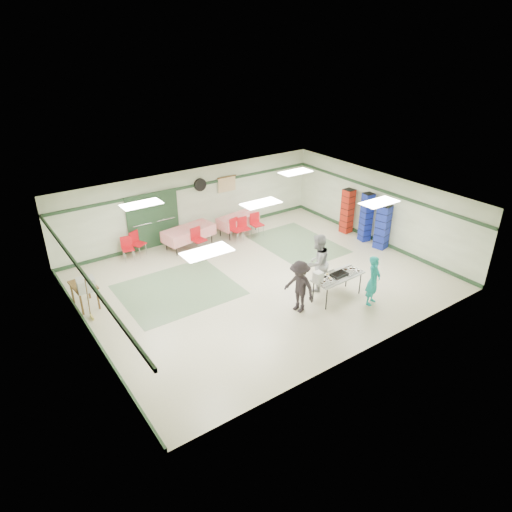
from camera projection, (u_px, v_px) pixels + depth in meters
floor at (261, 280)px, 14.98m from camera, size 11.00×11.00×0.00m
ceiling at (261, 203)px, 13.78m from camera, size 11.00×11.00×0.00m
wall_back at (194, 203)px, 17.68m from camera, size 11.00×0.00×11.00m
wall_front at (368, 307)px, 11.08m from camera, size 11.00×0.00×11.00m
wall_left at (85, 295)px, 11.56m from camera, size 0.00×9.00×9.00m
wall_right at (379, 208)px, 17.20m from camera, size 0.00×9.00×9.00m
trim_back at (193, 186)px, 17.35m from camera, size 11.00×0.06×0.10m
baseboard_back at (196, 234)px, 18.23m from camera, size 11.00×0.06×0.12m
trim_left at (81, 271)px, 11.26m from camera, size 0.06×9.00×0.10m
baseboard_left at (94, 336)px, 12.15m from camera, size 0.06×9.00×0.12m
trim_right at (381, 190)px, 16.87m from camera, size 0.06×9.00×0.10m
baseboard_right at (375, 239)px, 17.76m from camera, size 0.06×9.00×0.12m
green_patch_a at (178, 290)px, 14.43m from camera, size 3.50×3.00×0.01m
green_patch_b at (297, 244)px, 17.52m from camera, size 2.50×3.50×0.01m
double_door_left at (141, 223)px, 16.64m from camera, size 0.90×0.06×2.10m
double_door_right at (165, 218)px, 17.13m from camera, size 0.90×0.06×2.10m
door_frame at (153, 221)px, 16.87m from camera, size 2.00×0.03×2.15m
wall_fan at (200, 185)px, 17.48m from camera, size 0.50×0.10×0.50m
scroll_banner at (227, 184)px, 18.18m from camera, size 0.80×0.02×0.60m
serving_table at (338, 277)px, 13.72m from camera, size 1.73×0.77×0.76m
sheet_tray_right at (350, 271)px, 13.93m from camera, size 0.65×0.51×0.02m
sheet_tray_mid at (332, 276)px, 13.68m from camera, size 0.64×0.50×0.02m
sheet_tray_left at (326, 281)px, 13.36m from camera, size 0.64×0.49×0.02m
baking_pan at (339, 275)px, 13.68m from camera, size 0.53×0.35×0.08m
foam_box_stack at (318, 277)px, 13.26m from camera, size 0.26×0.24×0.34m
volunteer_teal at (373, 280)px, 13.41m from camera, size 0.66×0.55×1.55m
volunteer_grey at (317, 263)px, 14.08m from camera, size 1.00×0.83×1.87m
volunteer_dark at (299, 287)px, 13.04m from camera, size 0.77×1.12×1.60m
dining_table_a at (238, 220)px, 18.20m from camera, size 1.81×1.04×0.77m
dining_table_b at (189, 233)px, 17.07m from camera, size 2.08×1.18×0.77m
chair_a at (243, 226)px, 17.74m from camera, size 0.44×0.44×0.88m
chair_b at (236, 227)px, 17.54m from camera, size 0.53×0.53×0.93m
chair_c at (256, 222)px, 18.04m from camera, size 0.43×0.43×0.92m
chair_d at (197, 237)px, 16.69m from camera, size 0.51×0.51×0.94m
chair_loose_a at (136, 241)px, 16.39m from camera, size 0.57×0.57×0.92m
chair_loose_b at (127, 246)px, 16.12m from camera, size 0.46×0.46×0.86m
crate_stack_blue_a at (366, 217)px, 17.40m from camera, size 0.43×0.43×1.92m
crate_stack_red at (347, 211)px, 18.16m from camera, size 0.42×0.42×1.80m
crate_stack_blue_b at (383, 227)px, 16.84m from camera, size 0.52×0.52×1.69m
printer_table at (83, 287)px, 13.31m from camera, size 0.67×0.98×0.74m
office_printer at (86, 285)px, 12.88m from camera, size 0.52×0.47×0.38m
broom at (88, 298)px, 12.73m from camera, size 0.07×0.21×1.30m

